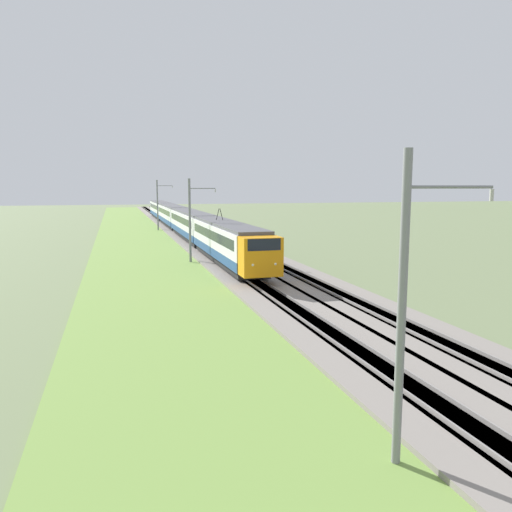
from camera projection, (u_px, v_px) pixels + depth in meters
name	position (u px, v px, depth m)	size (l,w,h in m)	color
ballast_main	(205.00, 250.00, 54.79)	(240.00, 4.40, 0.30)	gray
ballast_adjacent	(241.00, 249.00, 55.89)	(240.00, 4.40, 0.30)	gray
track_main	(205.00, 250.00, 54.79)	(240.00, 1.57, 0.45)	#4C4238
track_adjacent	(241.00, 248.00, 55.89)	(240.00, 1.57, 0.45)	#4C4238
grass_verge	(147.00, 253.00, 53.11)	(240.00, 11.52, 0.12)	olive
passenger_train	(180.00, 218.00, 75.02)	(87.53, 2.88, 5.00)	orange
catenary_mast_near	(404.00, 308.00, 12.09)	(0.22, 2.56, 7.93)	slate
catenary_mast_mid	(191.00, 220.00, 45.68)	(0.22, 2.56, 7.77)	slate
catenary_mast_far	(158.00, 205.00, 79.24)	(0.22, 2.56, 8.08)	slate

